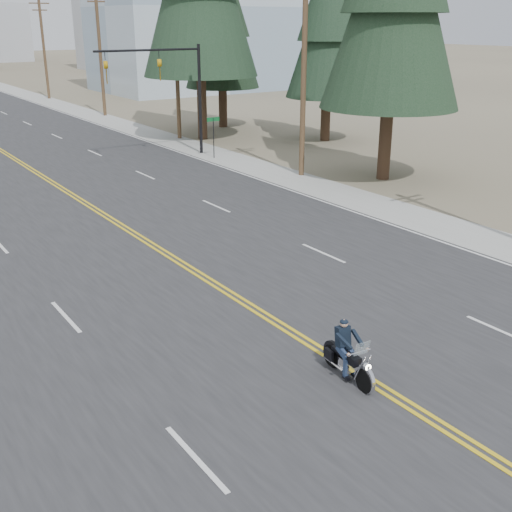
% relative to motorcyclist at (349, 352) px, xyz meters
% --- Properties ---
extents(sidewalk_right, '(3.00, 200.00, 0.01)m').
position_rel_motorcyclist_xyz_m(sidewalk_right, '(11.85, 65.37, -0.75)').
color(sidewalk_right, '#A5A5A0').
rests_on(sidewalk_right, ground).
extents(traffic_mast_right, '(7.10, 0.26, 7.00)m').
position_rel_motorcyclist_xyz_m(traffic_mast_right, '(9.33, 27.37, 4.18)').
color(traffic_mast_right, black).
rests_on(traffic_mast_right, ground).
extents(street_sign, '(0.90, 0.06, 2.62)m').
position_rel_motorcyclist_xyz_m(street_sign, '(11.15, 25.37, 1.05)').
color(street_sign, black).
rests_on(street_sign, ground).
extents(utility_pole_b, '(2.20, 0.30, 11.50)m').
position_rel_motorcyclist_xyz_m(utility_pole_b, '(12.85, 18.37, 5.23)').
color(utility_pole_b, brown).
rests_on(utility_pole_b, ground).
extents(utility_pole_c, '(2.20, 0.30, 11.00)m').
position_rel_motorcyclist_xyz_m(utility_pole_c, '(12.85, 33.37, 4.97)').
color(utility_pole_c, brown).
rests_on(utility_pole_c, ground).
extents(utility_pole_d, '(2.20, 0.30, 11.50)m').
position_rel_motorcyclist_xyz_m(utility_pole_d, '(12.85, 48.37, 5.23)').
color(utility_pole_d, brown).
rests_on(utility_pole_d, ground).
extents(utility_pole_e, '(2.20, 0.30, 11.00)m').
position_rel_motorcyclist_xyz_m(utility_pole_e, '(12.85, 65.37, 4.97)').
color(utility_pole_e, brown).
rests_on(utility_pole_e, ground).
extents(glass_building, '(24.00, 16.00, 20.00)m').
position_rel_motorcyclist_xyz_m(glass_building, '(32.35, 65.37, 9.24)').
color(glass_building, '#9EB5CC').
rests_on(glass_building, ground).
extents(haze_bldg_c, '(16.00, 12.00, 18.00)m').
position_rel_motorcyclist_xyz_m(haze_bldg_c, '(40.35, 105.37, 8.24)').
color(haze_bldg_c, '#B7BCC6').
rests_on(haze_bldg_c, ground).
extents(motorcyclist, '(1.05, 2.02, 1.51)m').
position_rel_motorcyclist_xyz_m(motorcyclist, '(0.00, 0.00, 0.00)').
color(motorcyclist, black).
rests_on(motorcyclist, ground).
extents(conifer_mid, '(5.95, 5.95, 15.86)m').
position_rel_motorcyclist_xyz_m(conifer_mid, '(21.37, 26.48, 8.34)').
color(conifer_mid, '#382619').
rests_on(conifer_mid, ground).
extents(conifer_far, '(6.03, 6.03, 16.14)m').
position_rel_motorcyclist_xyz_m(conifer_far, '(18.53, 36.34, 8.51)').
color(conifer_far, '#382619').
rests_on(conifer_far, ground).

